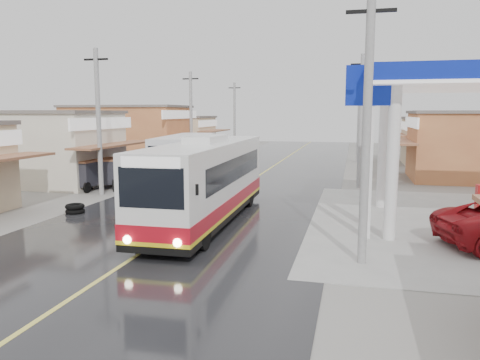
# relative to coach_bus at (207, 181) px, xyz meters

# --- Properties ---
(ground) EXTENTS (120.00, 120.00, 0.00)m
(ground) POSITION_rel_coach_bus_xyz_m (-0.75, -4.18, -1.74)
(ground) COLOR slate
(ground) RESTS_ON ground
(road) EXTENTS (12.00, 90.00, 0.02)m
(road) POSITION_rel_coach_bus_xyz_m (-0.75, 10.82, -1.73)
(road) COLOR black
(road) RESTS_ON ground
(centre_line) EXTENTS (0.15, 90.00, 0.01)m
(centre_line) POSITION_rel_coach_bus_xyz_m (-0.75, 10.82, -1.72)
(centre_line) COLOR #D8CC4C
(centre_line) RESTS_ON road
(shopfronts_left) EXTENTS (11.00, 44.00, 5.20)m
(shopfronts_left) POSITION_rel_coach_bus_xyz_m (-13.75, 13.82, -1.74)
(shopfronts_left) COLOR tan
(shopfronts_left) RESTS_ON ground
(utility_poles_left) EXTENTS (1.60, 50.00, 8.00)m
(utility_poles_left) POSITION_rel_coach_bus_xyz_m (-7.75, 11.82, -1.74)
(utility_poles_left) COLOR gray
(utility_poles_left) RESTS_ON ground
(utility_poles_right) EXTENTS (1.60, 36.00, 8.00)m
(utility_poles_right) POSITION_rel_coach_bus_xyz_m (6.25, 10.82, -1.74)
(utility_poles_right) COLOR gray
(utility_poles_right) RESTS_ON ground
(coach_bus) EXTENTS (2.78, 11.60, 3.61)m
(coach_bus) POSITION_rel_coach_bus_xyz_m (0.00, 0.00, 0.00)
(coach_bus) COLOR silver
(coach_bus) RESTS_ON road
(second_bus) EXTENTS (3.58, 9.42, 3.05)m
(second_bus) POSITION_rel_coach_bus_xyz_m (-4.85, 10.53, -0.10)
(second_bus) COLOR silver
(second_bus) RESTS_ON road
(cyclist) EXTENTS (1.03, 1.95, 2.00)m
(cyclist) POSITION_rel_coach_bus_xyz_m (-5.09, 4.46, -1.08)
(cyclist) COLOR black
(cyclist) RESTS_ON ground
(tricycle_near) EXTENTS (2.27, 2.55, 1.79)m
(tricycle_near) POSITION_rel_coach_bus_xyz_m (-8.91, 7.24, -0.72)
(tricycle_near) COLOR #26262D
(tricycle_near) RESTS_ON ground
(tricycle_far) EXTENTS (1.60, 2.39, 1.80)m
(tricycle_far) POSITION_rel_coach_bus_xyz_m (-9.47, 6.07, -0.71)
(tricycle_far) COLOR #26262D
(tricycle_far) RESTS_ON ground
(tyre_stack) EXTENTS (0.86, 0.86, 0.44)m
(tyre_stack) POSITION_rel_coach_bus_xyz_m (-6.36, 0.09, -1.52)
(tyre_stack) COLOR black
(tyre_stack) RESTS_ON ground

